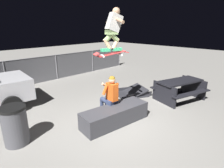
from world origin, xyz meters
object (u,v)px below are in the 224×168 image
(skater_airborne, at_px, (113,28))
(person_sitting_on_ledge, at_px, (110,95))
(ledge_box_main, at_px, (115,115))
(picnic_table_back, at_px, (180,87))
(skateboard, at_px, (111,54))
(kicker_ramp, at_px, (131,93))
(trash_bin, at_px, (15,125))

(skater_airborne, bearing_deg, person_sitting_on_ledge, 162.21)
(ledge_box_main, distance_m, picnic_table_back, 3.01)
(skateboard, height_order, kicker_ramp, skateboard)
(ledge_box_main, distance_m, skater_airborne, 2.40)
(kicker_ramp, bearing_deg, skateboard, -157.86)
(skater_airborne, distance_m, kicker_ramp, 3.24)
(person_sitting_on_ledge, relative_size, skater_airborne, 1.18)
(skateboard, bearing_deg, picnic_table_back, -16.82)
(skater_airborne, xyz_separation_m, kicker_ramp, (1.84, 0.79, -2.55))
(trash_bin, bearing_deg, picnic_table_back, -15.89)
(kicker_ramp, xyz_separation_m, picnic_table_back, (0.87, -1.60, 0.44))
(person_sitting_on_ledge, bearing_deg, trash_bin, 165.22)
(skateboard, relative_size, skater_airborne, 0.92)
(ledge_box_main, xyz_separation_m, skateboard, (0.20, 0.34, 1.68))
(picnic_table_back, bearing_deg, kicker_ramp, 118.39)
(picnic_table_back, bearing_deg, trash_bin, 164.11)
(ledge_box_main, height_order, skateboard, skateboard)
(picnic_table_back, bearing_deg, skater_airborne, 163.20)
(picnic_table_back, relative_size, trash_bin, 2.15)
(skateboard, height_order, skater_airborne, skater_airborne)
(kicker_ramp, bearing_deg, trash_bin, -178.59)
(kicker_ramp, height_order, trash_bin, trash_bin)
(skater_airborne, height_order, trash_bin, skater_airborne)
(ledge_box_main, xyz_separation_m, skater_airborne, (0.25, 0.32, 2.37))
(ledge_box_main, height_order, skater_airborne, skater_airborne)
(skateboard, bearing_deg, skater_airborne, -17.96)
(kicker_ramp, bearing_deg, picnic_table_back, -61.61)
(skater_airborne, distance_m, trash_bin, 3.40)
(picnic_table_back, distance_m, trash_bin, 5.47)
(skateboard, distance_m, picnic_table_back, 3.22)
(skateboard, xyz_separation_m, skater_airborne, (0.05, -0.02, 0.69))
(trash_bin, bearing_deg, kicker_ramp, 1.41)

